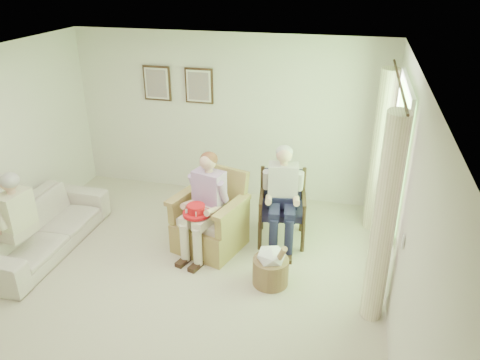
# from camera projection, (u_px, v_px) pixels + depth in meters

# --- Properties ---
(floor) EXTENTS (5.50, 5.50, 0.00)m
(floor) POSITION_uv_depth(u_px,v_px,m) (167.00, 291.00, 5.52)
(floor) COLOR beige
(floor) RESTS_ON ground
(back_wall) EXTENTS (5.00, 0.04, 2.60)m
(back_wall) POSITION_uv_depth(u_px,v_px,m) (228.00, 117.00, 7.38)
(back_wall) COLOR silver
(back_wall) RESTS_ON ground
(right_wall) EXTENTS (0.04, 5.50, 2.60)m
(right_wall) POSITION_uv_depth(u_px,v_px,m) (405.00, 222.00, 4.42)
(right_wall) COLOR silver
(right_wall) RESTS_ON ground
(ceiling) EXTENTS (5.00, 5.50, 0.02)m
(ceiling) POSITION_uv_depth(u_px,v_px,m) (149.00, 70.00, 4.42)
(ceiling) COLOR white
(ceiling) RESTS_ON back_wall
(window) EXTENTS (0.13, 2.50, 1.63)m
(window) POSITION_uv_depth(u_px,v_px,m) (399.00, 149.00, 5.36)
(window) COLOR #2D6B23
(window) RESTS_ON right_wall
(curtain_left) EXTENTS (0.34, 0.34, 2.30)m
(curtain_left) POSITION_uv_depth(u_px,v_px,m) (384.00, 222.00, 4.71)
(curtain_left) COLOR #FBEDC4
(curtain_left) RESTS_ON ground
(curtain_right) EXTENTS (0.34, 0.34, 2.30)m
(curtain_right) POSITION_uv_depth(u_px,v_px,m) (380.00, 152.00, 6.43)
(curtain_right) COLOR #FBEDC4
(curtain_right) RESTS_ON ground
(framed_print_left) EXTENTS (0.45, 0.05, 0.55)m
(framed_print_left) POSITION_uv_depth(u_px,v_px,m) (157.00, 83.00, 7.40)
(framed_print_left) COLOR #382114
(framed_print_left) RESTS_ON back_wall
(framed_print_right) EXTENTS (0.45, 0.05, 0.55)m
(framed_print_right) POSITION_uv_depth(u_px,v_px,m) (199.00, 86.00, 7.25)
(framed_print_right) COLOR #382114
(framed_print_right) RESTS_ON back_wall
(wicker_armchair) EXTENTS (0.83, 0.82, 1.06)m
(wicker_armchair) POSITION_uv_depth(u_px,v_px,m) (211.00, 224.00, 6.26)
(wicker_armchair) COLOR #A38A4D
(wicker_armchair) RESTS_ON ground
(wood_armchair) EXTENTS (0.62, 0.59, 0.96)m
(wood_armchair) POSITION_uv_depth(u_px,v_px,m) (283.00, 203.00, 6.40)
(wood_armchair) COLOR black
(wood_armchair) RESTS_ON ground
(sofa) EXTENTS (2.13, 0.83, 0.62)m
(sofa) POSITION_uv_depth(u_px,v_px,m) (42.00, 228.00, 6.22)
(sofa) COLOR beige
(sofa) RESTS_ON ground
(person_wicker) EXTENTS (0.40, 0.63, 1.36)m
(person_wicker) POSITION_uv_depth(u_px,v_px,m) (206.00, 198.00, 5.95)
(person_wicker) COLOR beige
(person_wicker) RESTS_ON ground
(person_dark) EXTENTS (0.40, 0.62, 1.36)m
(person_dark) POSITION_uv_depth(u_px,v_px,m) (282.00, 191.00, 6.14)
(person_dark) COLOR #1A1A39
(person_dark) RESTS_ON ground
(person_sofa) EXTENTS (0.42, 0.62, 1.28)m
(person_sofa) POSITION_uv_depth(u_px,v_px,m) (12.00, 218.00, 5.63)
(person_sofa) COLOR beige
(person_sofa) RESTS_ON ground
(red_hat) EXTENTS (0.34, 0.34, 0.14)m
(red_hat) POSITION_uv_depth(u_px,v_px,m) (196.00, 211.00, 5.83)
(red_hat) COLOR red
(red_hat) RESTS_ON person_wicker
(hatbox) EXTENTS (0.54, 0.54, 0.64)m
(hatbox) POSITION_uv_depth(u_px,v_px,m) (271.00, 266.00, 5.56)
(hatbox) COLOR tan
(hatbox) RESTS_ON ground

